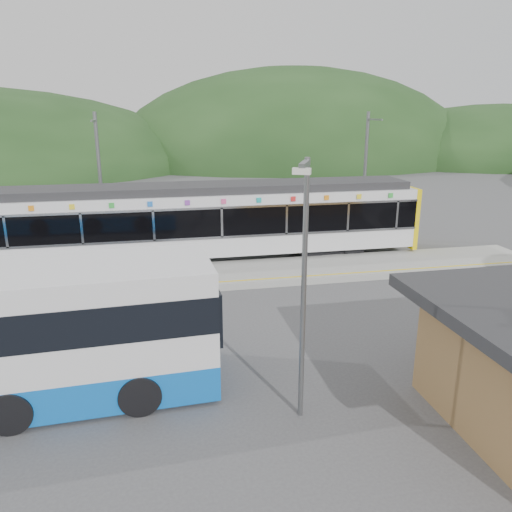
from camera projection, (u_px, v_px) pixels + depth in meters
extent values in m
plane|color=#4C4C4F|center=(279.00, 303.00, 19.01)|extent=(120.00, 120.00, 0.00)
ellipsoid|color=#1E3D19|center=(294.00, 161.00, 72.87)|extent=(52.00, 39.00, 26.00)
ellipsoid|color=#1E3D19|center=(496.00, 161.00, 72.89)|extent=(44.00, 33.00, 16.00)
cube|color=#9E9E99|center=(261.00, 273.00, 22.07)|extent=(26.00, 3.20, 0.30)
cube|color=yellow|center=(267.00, 279.00, 20.80)|extent=(26.00, 0.10, 0.01)
cube|color=black|center=(79.00, 263.00, 23.00)|extent=(3.20, 2.20, 0.56)
cube|color=black|center=(326.00, 249.00, 25.34)|extent=(3.20, 2.20, 0.56)
cube|color=silver|center=(208.00, 241.00, 23.96)|extent=(20.00, 2.90, 0.92)
cube|color=black|center=(207.00, 216.00, 23.63)|extent=(20.00, 2.96, 1.45)
cube|color=silver|center=(211.00, 238.00, 22.41)|extent=(20.00, 0.05, 0.10)
cube|color=silver|center=(210.00, 208.00, 22.03)|extent=(20.00, 0.05, 0.10)
cube|color=silver|center=(206.00, 197.00, 23.36)|extent=(20.00, 2.90, 0.45)
cube|color=#2D2D30|center=(206.00, 188.00, 23.25)|extent=(19.40, 2.50, 0.36)
cube|color=yellow|center=(403.00, 214.00, 25.69)|extent=(0.24, 2.92, 3.00)
cube|color=silver|center=(6.00, 232.00, 20.56)|extent=(0.10, 0.05, 1.35)
cube|color=silver|center=(82.00, 229.00, 21.14)|extent=(0.10, 0.05, 1.35)
cube|color=silver|center=(154.00, 226.00, 21.73)|extent=(0.10, 0.05, 1.35)
cube|color=silver|center=(222.00, 223.00, 22.31)|extent=(0.10, 0.05, 1.35)
cube|color=silver|center=(287.00, 220.00, 22.90)|extent=(0.10, 0.05, 1.35)
cube|color=silver|center=(348.00, 217.00, 23.49)|extent=(0.10, 0.05, 1.35)
cube|color=silver|center=(397.00, 215.00, 23.97)|extent=(0.10, 0.05, 1.35)
cube|color=orange|center=(31.00, 208.00, 20.51)|extent=(0.22, 0.04, 0.22)
cube|color=yellow|center=(72.00, 207.00, 20.83)|extent=(0.22, 0.04, 0.22)
cube|color=green|center=(112.00, 205.00, 21.14)|extent=(0.22, 0.04, 0.22)
cube|color=blue|center=(150.00, 204.00, 21.45)|extent=(0.22, 0.04, 0.22)
cube|color=purple|center=(187.00, 203.00, 21.76)|extent=(0.22, 0.04, 0.22)
cube|color=#E54C8C|center=(224.00, 201.00, 22.08)|extent=(0.22, 0.04, 0.22)
cube|color=#19A5A5|center=(259.00, 200.00, 22.39)|extent=(0.22, 0.04, 0.22)
cube|color=red|center=(293.00, 199.00, 22.70)|extent=(0.22, 0.04, 0.22)
cube|color=orange|center=(327.00, 198.00, 23.01)|extent=(0.22, 0.04, 0.22)
cube|color=yellow|center=(359.00, 197.00, 23.32)|extent=(0.22, 0.04, 0.22)
cube|color=green|center=(391.00, 195.00, 23.64)|extent=(0.22, 0.04, 0.22)
cylinder|color=slate|center=(101.00, 185.00, 24.74)|extent=(0.18, 0.18, 7.00)
cube|color=slate|center=(93.00, 121.00, 23.12)|extent=(0.08, 1.80, 0.08)
cylinder|color=slate|center=(365.00, 177.00, 27.47)|extent=(0.18, 0.18, 7.00)
cube|color=slate|center=(374.00, 119.00, 25.85)|extent=(0.08, 1.80, 0.08)
cylinder|color=black|center=(21.00, 382.00, 12.47)|extent=(1.18, 3.03, 1.03)
cylinder|color=black|center=(138.00, 368.00, 13.16)|extent=(1.18, 3.03, 1.03)
cylinder|color=slate|center=(304.00, 296.00, 11.18)|extent=(0.12, 0.12, 6.13)
cube|color=slate|center=(314.00, 164.00, 9.91)|extent=(0.52, 0.98, 0.12)
cube|color=silver|center=(322.00, 171.00, 9.50)|extent=(0.39, 0.31, 0.12)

